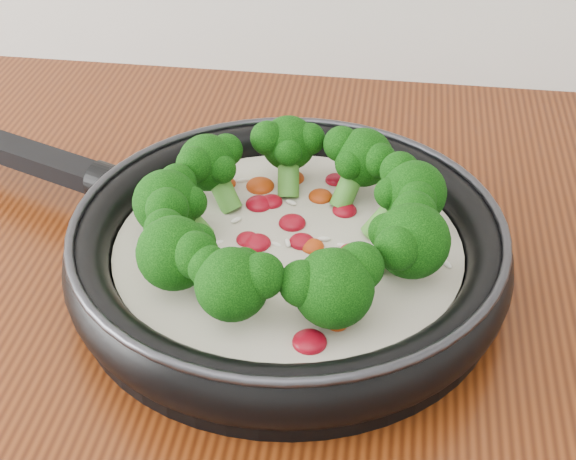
# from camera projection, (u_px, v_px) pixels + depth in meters

# --- Properties ---
(skillet) EXTENTS (0.57, 0.45, 0.10)m
(skillet) POSITION_uv_depth(u_px,v_px,m) (285.00, 244.00, 0.65)
(skillet) COLOR black
(skillet) RESTS_ON counter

